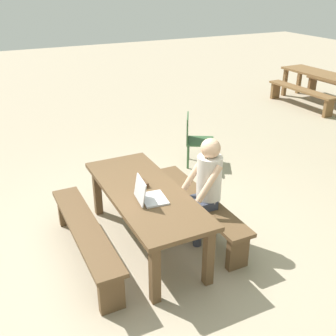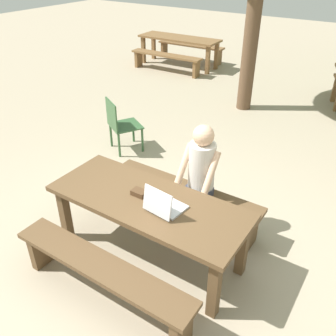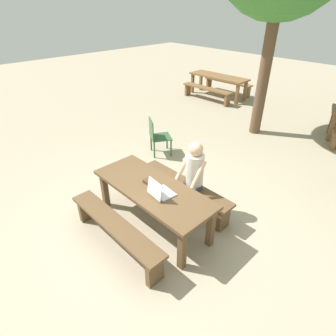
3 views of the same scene
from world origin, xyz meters
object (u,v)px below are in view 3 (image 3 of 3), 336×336
laptop (160,191)px  picnic_table_distant (218,79)px  picnic_table_front (153,192)px  person_seated (193,173)px  plastic_chair (157,136)px  small_pouch (148,182)px

laptop → picnic_table_distant: (-3.67, 6.13, -0.14)m
picnic_table_front → person_seated: size_ratio=1.57×
plastic_chair → picnic_table_distant: size_ratio=0.39×
laptop → small_pouch: laptop is taller
small_pouch → plastic_chair: (-1.59, 1.59, -0.28)m
picnic_table_front → small_pouch: small_pouch is taller
laptop → person_seated: (-0.02, 0.71, -0.03)m
picnic_table_front → person_seated: (0.20, 0.66, 0.13)m
laptop → picnic_table_distant: size_ratio=0.16×
picnic_table_front → laptop: bearing=-13.5°
small_pouch → person_seated: 0.71m
small_pouch → picnic_table_front: bearing=-9.2°
picnic_table_front → plastic_chair: size_ratio=2.38×
person_seated → plastic_chair: size_ratio=1.51×
plastic_chair → picnic_table_distant: bearing=-38.6°
picnic_table_front → plastic_chair: (-1.70, 1.61, -0.16)m
plastic_chair → picnic_table_front: bearing=166.6°
small_pouch → picnic_table_distant: (-3.33, 6.06, -0.10)m
picnic_table_front → laptop: 0.28m
plastic_chair → picnic_table_distant: (-1.75, 4.47, 0.18)m
small_pouch → person_seated: person_seated is taller
picnic_table_distant → picnic_table_front: bearing=-61.8°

